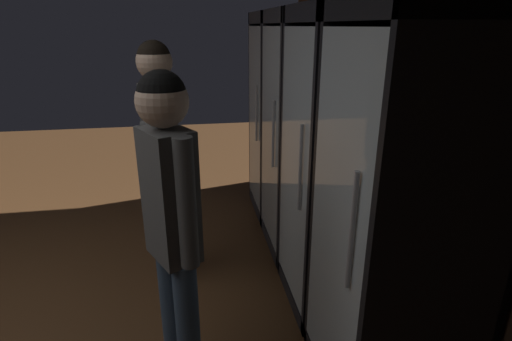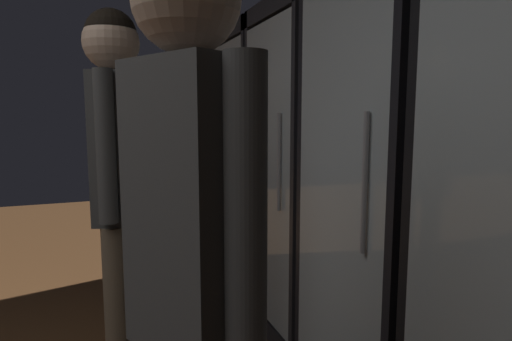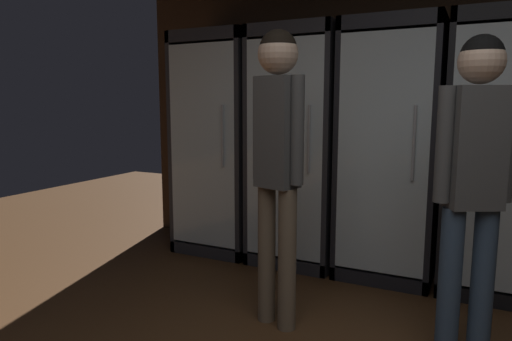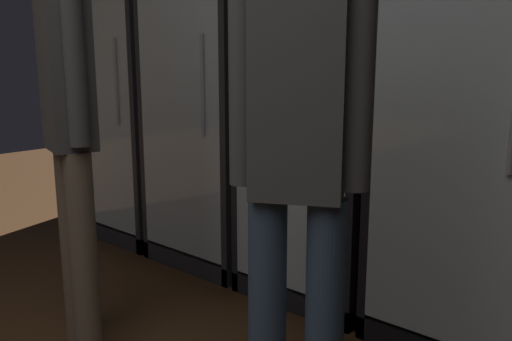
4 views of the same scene
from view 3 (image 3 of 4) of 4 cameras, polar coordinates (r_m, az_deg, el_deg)
name	(u,v)px [view 3 (image 3 of 4)]	position (r m, az deg, el deg)	size (l,w,h in m)	color
wall_back	(484,92)	(3.85, 26.59, 8.79)	(6.00, 0.06, 2.80)	#382619
cooler_far_left	(223,146)	(4.11, -4.12, 3.06)	(0.70, 0.65, 1.92)	#2B2B30
cooler_left	(300,148)	(3.80, 5.49, 2.79)	(0.70, 0.65, 1.92)	#2B2B30
cooler_center	(391,154)	(3.60, 16.50, 2.03)	(0.70, 0.65, 1.92)	black
cooler_right	(500,159)	(3.56, 28.23, 1.27)	(0.70, 0.65, 1.92)	black
shopper_near	(277,144)	(2.60, 2.67, 3.35)	(0.35, 0.23, 1.72)	#72604C
shopper_far	(474,166)	(2.49, 25.60, 0.47)	(0.36, 0.27, 1.64)	#384C66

